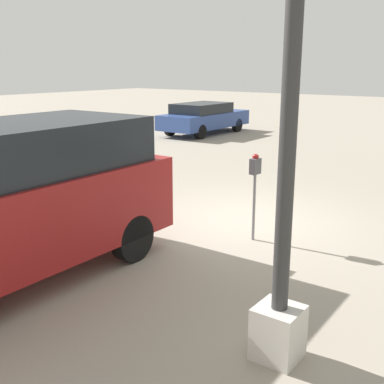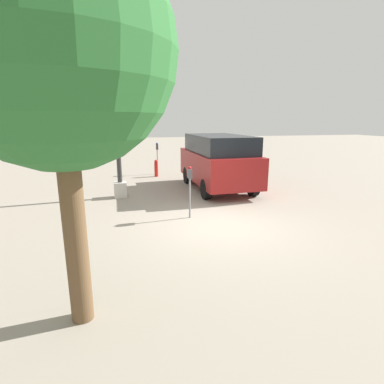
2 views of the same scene
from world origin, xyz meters
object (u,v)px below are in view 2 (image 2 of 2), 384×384
Objects in this scene: parking_meter_near at (190,180)px; parked_van at (218,160)px; street_tree at (57,53)px; fire_hydrant at (156,168)px; lamp_post at (118,144)px; parking_meter_far at (157,151)px.

parking_meter_near is 0.33× the size of parked_van.
street_tree is 5.88× the size of fire_hydrant.
parked_van is 3.95m from fire_hydrant.
parked_van is at bearing -148.06° from fire_hydrant.
lamp_post reaches higher than street_tree.
lamp_post is at bearing 160.90° from parking_meter_far.
parking_meter_near is 1.78× the size of fire_hydrant.
street_tree is (-7.20, 4.35, 2.30)m from parked_van.
fire_hydrant is at bearing 5.54° from parking_meter_near.
parking_meter_far is 4.42m from parked_van.
lamp_post is (-4.39, 1.88, 0.73)m from parking_meter_far.
parking_meter_far reaches higher than fire_hydrant.
parking_meter_near is at bearing -178.55° from fire_hydrant.
parking_meter_far is 0.27× the size of lamp_post.
parking_meter_far reaches higher than parking_meter_near.
parked_van is (0.40, -3.78, -0.74)m from lamp_post.
parking_meter_near is 0.93× the size of parking_meter_far.
lamp_post is 1.20× the size of street_tree.
parking_meter_far is at bearing -12.35° from fire_hydrant.
street_tree is at bearing 147.83° from parked_van.
lamp_post is at bearing 154.92° from fire_hydrant.
parking_meter_far is 11.68m from street_tree.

